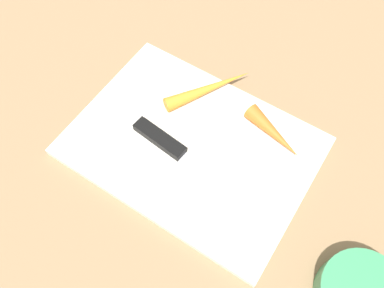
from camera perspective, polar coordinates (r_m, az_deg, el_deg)
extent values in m
plane|color=#8C6D4C|center=(0.62, 0.00, -0.55)|extent=(1.40, 1.40, 0.00)
cube|color=silver|center=(0.62, 0.00, -0.28)|extent=(0.36, 0.26, 0.01)
cube|color=#B7B7BC|center=(0.59, 2.83, -4.76)|extent=(0.11, 0.03, 0.00)
cube|color=black|center=(0.61, -4.61, 0.80)|extent=(0.09, 0.03, 0.01)
cone|color=orange|center=(0.66, 2.38, 7.85)|extent=(0.10, 0.14, 0.02)
cone|color=orange|center=(0.62, 11.47, 1.55)|extent=(0.11, 0.06, 0.03)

